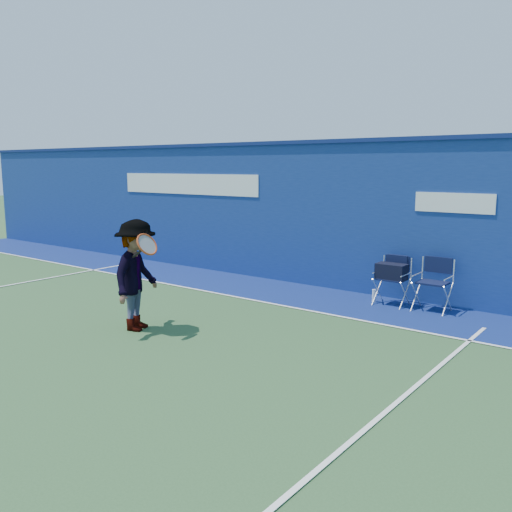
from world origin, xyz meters
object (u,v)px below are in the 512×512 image
Objects in this scene: water_bottle at (374,296)px; tennis_player at (137,275)px; directors_chair_left at (392,284)px; directors_chair_right at (432,295)px.

water_bottle is 0.14× the size of tennis_player.
directors_chair_right is (0.75, 0.03, -0.09)m from directors_chair_left.
water_bottle is at bearing -175.64° from directors_chair_left.
directors_chair_left is 4.65m from tennis_player.
tennis_player is at bearing -130.20° from directors_chair_right.
directors_chair_left reaches higher than water_bottle.
directors_chair_right is 5.13m from tennis_player.
directors_chair_right is 1.10m from water_bottle.
directors_chair_right is at bearing 49.80° from tennis_player.
directors_chair_left is 3.62× the size of water_bottle.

